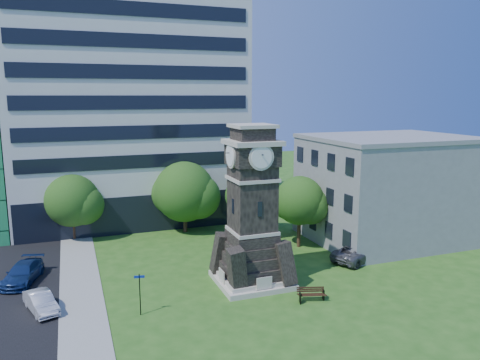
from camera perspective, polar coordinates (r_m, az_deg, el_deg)
name	(u,v)px	position (r m, az deg, el deg)	size (l,w,h in m)	color
ground	(223,298)	(34.47, -2.07, -14.23)	(160.00, 160.00, 0.00)	#265618
sidewalk	(81,290)	(37.63, -18.83, -12.58)	(3.00, 70.00, 0.06)	gray
clock_tower	(252,216)	(35.43, 1.48, -4.47)	(5.40, 5.40, 12.22)	beige
office_tall	(125,96)	(56.04, -13.79, 9.91)	(26.20, 15.11, 28.60)	silver
office_low	(388,188)	(48.94, 17.55, -0.92)	(15.20, 12.20, 10.40)	gray
car_street_mid	(41,302)	(35.02, -23.10, -13.52)	(1.37, 3.93, 1.29)	#AFB1B7
car_street_north	(23,273)	(40.57, -24.95, -10.24)	(2.07, 5.08, 1.47)	navy
car_east_lot	(358,252)	(42.69, 14.21, -8.54)	(2.51, 5.45, 1.51)	#54555A
park_bench	(311,294)	(34.25, 8.70, -13.54)	(1.95, 0.52, 1.01)	black
street_sign	(140,290)	(32.09, -12.12, -12.94)	(0.68, 0.07, 2.83)	black
tree_nw	(73,202)	(49.44, -19.69, -2.53)	(5.81, 5.28, 6.66)	#332114
tree_nc	(185,193)	(49.49, -6.68, -1.61)	(7.01, 6.37, 7.52)	#332114
tree_ne	(255,195)	(47.50, 1.79, -1.80)	(5.84, 5.31, 7.20)	#332114
tree_east	(300,202)	(44.55, 7.34, -2.72)	(5.12, 4.65, 6.86)	#332114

